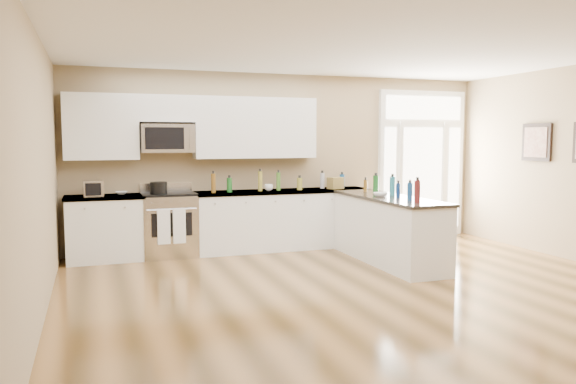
{
  "coord_description": "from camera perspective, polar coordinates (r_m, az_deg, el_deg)",
  "views": [
    {
      "loc": [
        -3.02,
        -4.73,
        1.74
      ],
      "look_at": [
        -0.67,
        2.0,
        1.07
      ],
      "focal_mm": 35.0,
      "sensor_mm": 36.0,
      "label": 1
    }
  ],
  "objects": [
    {
      "name": "cup_counter",
      "position": [
        8.8,
        -1.98,
        0.46
      ],
      "size": [
        0.17,
        0.17,
        0.1
      ],
      "primitive_type": "imported",
      "rotation": [
        0.0,
        0.0,
        -0.37
      ],
      "color": "white",
      "rests_on": "back_cabinet_right"
    },
    {
      "name": "upper_cabinet_short",
      "position": [
        8.64,
        -12.27,
        8.27
      ],
      "size": [
        0.82,
        0.33,
        0.4
      ],
      "primitive_type": "cube",
      "color": "white",
      "rests_on": "room_shell"
    },
    {
      "name": "back_cabinet_left",
      "position": [
        8.52,
        -18.08,
        -3.71
      ],
      "size": [
        1.1,
        0.66,
        0.94
      ],
      "color": "white",
      "rests_on": "ground"
    },
    {
      "name": "wall_art_near",
      "position": [
        9.49,
        23.93,
        4.64
      ],
      "size": [
        0.05,
        0.58,
        0.58
      ],
      "color": "black",
      "rests_on": "room_shell"
    },
    {
      "name": "bowl_left",
      "position": [
        8.58,
        -16.57,
        -0.09
      ],
      "size": [
        0.21,
        0.21,
        0.04
      ],
      "primitive_type": "imported",
      "rotation": [
        0.0,
        0.0,
        -0.23
      ],
      "color": "white",
      "rests_on": "back_cabinet_left"
    },
    {
      "name": "peninsula_cabinet",
      "position": [
        8.11,
        10.13,
        -4.0
      ],
      "size": [
        0.69,
        2.32,
        0.94
      ],
      "color": "white",
      "rests_on": "ground"
    },
    {
      "name": "entry_door",
      "position": [
        10.32,
        13.41,
        2.77
      ],
      "size": [
        1.7,
        0.1,
        2.6
      ],
      "color": "white",
      "rests_on": "ground"
    },
    {
      "name": "ground",
      "position": [
        5.87,
        12.97,
        -12.05
      ],
      "size": [
        8.0,
        8.0,
        0.0
      ],
      "primitive_type": "plane",
      "color": "#4B3315"
    },
    {
      "name": "toaster_oven",
      "position": [
        8.33,
        -19.18,
        0.32
      ],
      "size": [
        0.28,
        0.23,
        0.23
      ],
      "primitive_type": "cube",
      "rotation": [
        0.0,
        0.0,
        0.08
      ],
      "color": "silver",
      "rests_on": "back_cabinet_left"
    },
    {
      "name": "upper_cabinet_right",
      "position": [
        8.91,
        -3.33,
        6.52
      ],
      "size": [
        1.94,
        0.33,
        0.95
      ],
      "primitive_type": "cube",
      "color": "white",
      "rests_on": "room_shell"
    },
    {
      "name": "microwave",
      "position": [
        8.59,
        -12.19,
        5.35
      ],
      "size": [
        0.78,
        0.41,
        0.42
      ],
      "color": "silver",
      "rests_on": "room_shell"
    },
    {
      "name": "room_shell",
      "position": [
        5.61,
        13.34,
        4.86
      ],
      "size": [
        8.0,
        8.0,
        8.0
      ],
      "color": "#9E8864",
      "rests_on": "ground"
    },
    {
      "name": "kitchen_range",
      "position": [
        8.58,
        -11.99,
        -3.23
      ],
      "size": [
        0.79,
        0.7,
        1.08
      ],
      "color": "silver",
      "rests_on": "ground"
    },
    {
      "name": "bowl_peninsula",
      "position": [
        7.97,
        9.37,
        -0.27
      ],
      "size": [
        0.24,
        0.24,
        0.06
      ],
      "primitive_type": "imported",
      "rotation": [
        0.0,
        0.0,
        0.28
      ],
      "color": "white",
      "rests_on": "peninsula_cabinet"
    },
    {
      "name": "cardboard_box",
      "position": [
        9.18,
        4.84,
        0.91
      ],
      "size": [
        0.26,
        0.22,
        0.19
      ],
      "primitive_type": "cube",
      "rotation": [
        0.0,
        0.0,
        0.25
      ],
      "color": "olive",
      "rests_on": "back_cabinet_right"
    },
    {
      "name": "stockpot",
      "position": [
        8.38,
        -13.02,
        0.45
      ],
      "size": [
        0.31,
        0.31,
        0.19
      ],
      "primitive_type": "cylinder",
      "rotation": [
        0.0,
        0.0,
        0.28
      ],
      "color": "black",
      "rests_on": "kitchen_range"
    },
    {
      "name": "back_cabinet_right",
      "position": [
        8.99,
        -0.48,
        -2.99
      ],
      "size": [
        2.85,
        0.66,
        0.94
      ],
      "color": "white",
      "rests_on": "ground"
    },
    {
      "name": "upper_cabinet_left",
      "position": [
        8.56,
        -18.46,
        6.3
      ],
      "size": [
        1.04,
        0.33,
        0.95
      ],
      "primitive_type": "cube",
      "color": "white",
      "rests_on": "room_shell"
    },
    {
      "name": "counter_bottles",
      "position": [
        8.43,
        4.02,
        0.75
      ],
      "size": [
        2.42,
        2.44,
        0.31
      ],
      "color": "#19591E",
      "rests_on": "back_cabinet_right"
    }
  ]
}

